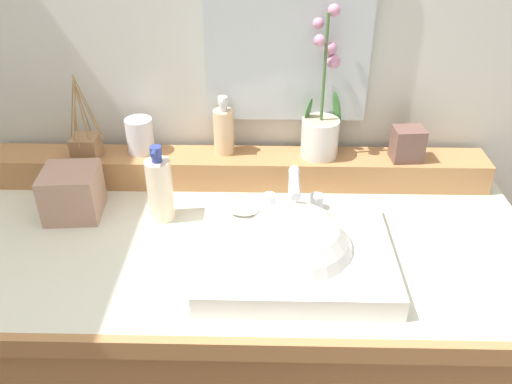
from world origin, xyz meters
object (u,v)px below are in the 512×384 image
at_px(soap_bar, 244,210).
at_px(lotion_bottle, 160,188).
at_px(soap_dispenser, 224,130).
at_px(tissue_box, 72,193).
at_px(potted_plant, 321,125).
at_px(trinket_box, 408,144).
at_px(reed_diffuser, 86,146).
at_px(sink_basin, 294,257).
at_px(tumbler_cup, 140,136).

xyz_separation_m(soap_bar, lotion_bottle, (-0.20, 0.06, 0.02)).
height_order(soap_dispenser, tissue_box, soap_dispenser).
height_order(soap_bar, soap_dispenser, soap_dispenser).
relative_size(potted_plant, trinket_box, 4.37).
bearing_deg(reed_diffuser, soap_bar, -26.48).
relative_size(sink_basin, lotion_bottle, 2.12).
xyz_separation_m(sink_basin, potted_plant, (0.08, 0.36, 0.15)).
xyz_separation_m(soap_bar, soap_dispenser, (-0.06, 0.25, 0.08)).
bearing_deg(tumbler_cup, lotion_bottle, -66.58).
xyz_separation_m(reed_diffuser, trinket_box, (0.84, 0.01, 0.01)).
xyz_separation_m(soap_dispenser, tissue_box, (-0.36, -0.18, -0.09)).
bearing_deg(tissue_box, tumbler_cup, 52.70).
height_order(sink_basin, lotion_bottle, lotion_bottle).
height_order(tumbler_cup, reed_diffuser, reed_diffuser).
bearing_deg(tissue_box, soap_bar, -9.34).
height_order(soap_dispenser, reed_diffuser, reed_diffuser).
distance_m(soap_bar, tumbler_cup, 0.39).
xyz_separation_m(trinket_box, tissue_box, (-0.84, -0.15, -0.07)).
distance_m(reed_diffuser, trinket_box, 0.84).
xyz_separation_m(lotion_bottle, tissue_box, (-0.22, 0.01, -0.02)).
relative_size(reed_diffuser, trinket_box, 2.60).
bearing_deg(potted_plant, trinket_box, -5.49).
xyz_separation_m(tumbler_cup, tissue_box, (-0.14, -0.18, -0.07)).
height_order(soap_dispenser, tumbler_cup, soap_dispenser).
xyz_separation_m(tumbler_cup, reed_diffuser, (-0.13, -0.04, -0.01)).
bearing_deg(lotion_bottle, sink_basin, -28.06).
bearing_deg(tumbler_cup, tissue_box, -127.30).
distance_m(soap_dispenser, tumbler_cup, 0.22).
bearing_deg(sink_basin, soap_dispenser, 115.92).
bearing_deg(trinket_box, tumbler_cup, 172.77).
relative_size(potted_plant, reed_diffuser, 1.68).
bearing_deg(soap_bar, soap_dispenser, 104.25).
height_order(tumbler_cup, trinket_box, tumbler_cup).
bearing_deg(reed_diffuser, potted_plant, 3.02).
xyz_separation_m(sink_basin, reed_diffuser, (-0.53, 0.32, 0.10)).
bearing_deg(lotion_bottle, tissue_box, 176.36).
height_order(sink_basin, soap_bar, sink_basin).
bearing_deg(soap_dispenser, sink_basin, -64.08).
relative_size(soap_bar, tissue_box, 0.54).
distance_m(potted_plant, tumbler_cup, 0.48).
distance_m(tumbler_cup, trinket_box, 0.70).
xyz_separation_m(soap_bar, tissue_box, (-0.42, 0.07, -0.00)).
bearing_deg(trinket_box, potted_plant, 169.54).
distance_m(potted_plant, soap_dispenser, 0.25).
height_order(soap_bar, reed_diffuser, reed_diffuser).
xyz_separation_m(tumbler_cup, trinket_box, (0.70, -0.03, -0.00)).
xyz_separation_m(reed_diffuser, tissue_box, (-0.00, -0.14, -0.06)).
bearing_deg(tissue_box, potted_plant, 15.72).
distance_m(sink_basin, tumbler_cup, 0.55).
relative_size(sink_basin, tissue_box, 3.17).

